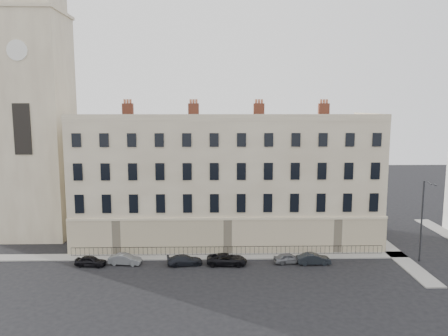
{
  "coord_description": "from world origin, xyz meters",
  "views": [
    {
      "loc": [
        -7.53,
        -41.79,
        16.73
      ],
      "look_at": [
        -6.33,
        10.0,
        9.3
      ],
      "focal_mm": 35.0,
      "sensor_mm": 36.0,
      "label": 1
    }
  ],
  "objects_px": {
    "car_f": "(314,259)",
    "streetlamp": "(423,217)",
    "car_b": "(125,259)",
    "car_d": "(227,259)",
    "car_c": "(185,260)",
    "car_e": "(289,258)",
    "car_a": "(91,261)"
  },
  "relations": [
    {
      "from": "car_b",
      "to": "car_f",
      "type": "bearing_deg",
      "value": -82.95
    },
    {
      "from": "car_b",
      "to": "car_f",
      "type": "relative_size",
      "value": 0.97
    },
    {
      "from": "car_b",
      "to": "streetlamp",
      "type": "distance_m",
      "value": 32.05
    },
    {
      "from": "car_e",
      "to": "streetlamp",
      "type": "relative_size",
      "value": 0.37
    },
    {
      "from": "car_a",
      "to": "car_b",
      "type": "height_order",
      "value": "car_b"
    },
    {
      "from": "car_d",
      "to": "streetlamp",
      "type": "height_order",
      "value": "streetlamp"
    },
    {
      "from": "car_b",
      "to": "streetlamp",
      "type": "bearing_deg",
      "value": -81.52
    },
    {
      "from": "car_a",
      "to": "car_b",
      "type": "xyz_separation_m",
      "value": [
        3.52,
        0.38,
        0.02
      ]
    },
    {
      "from": "car_b",
      "to": "car_e",
      "type": "relative_size",
      "value": 1.06
    },
    {
      "from": "car_c",
      "to": "car_f",
      "type": "height_order",
      "value": "car_f"
    },
    {
      "from": "car_a",
      "to": "car_e",
      "type": "distance_m",
      "value": 20.97
    },
    {
      "from": "car_f",
      "to": "car_a",
      "type": "bearing_deg",
      "value": 88.48
    },
    {
      "from": "car_f",
      "to": "streetlamp",
      "type": "xyz_separation_m",
      "value": [
        11.72,
        0.57,
        4.32
      ]
    },
    {
      "from": "car_c",
      "to": "car_f",
      "type": "xyz_separation_m",
      "value": [
        13.7,
        -0.06,
        0.04
      ]
    },
    {
      "from": "car_c",
      "to": "streetlamp",
      "type": "height_order",
      "value": "streetlamp"
    },
    {
      "from": "car_a",
      "to": "car_d",
      "type": "height_order",
      "value": "car_d"
    },
    {
      "from": "car_b",
      "to": "streetlamp",
      "type": "xyz_separation_m",
      "value": [
        31.76,
        0.18,
        4.34
      ]
    },
    {
      "from": "car_d",
      "to": "car_f",
      "type": "xyz_separation_m",
      "value": [
        9.23,
        -0.06,
        -0.01
      ]
    },
    {
      "from": "car_c",
      "to": "car_d",
      "type": "bearing_deg",
      "value": -98.86
    },
    {
      "from": "car_e",
      "to": "streetlamp",
      "type": "xyz_separation_m",
      "value": [
        14.32,
        0.21,
        4.35
      ]
    },
    {
      "from": "car_b",
      "to": "car_d",
      "type": "relative_size",
      "value": 0.81
    },
    {
      "from": "car_e",
      "to": "car_b",
      "type": "bearing_deg",
      "value": 81.67
    },
    {
      "from": "car_d",
      "to": "streetlamp",
      "type": "bearing_deg",
      "value": -86.03
    },
    {
      "from": "car_a",
      "to": "car_d",
      "type": "relative_size",
      "value": 0.76
    },
    {
      "from": "car_a",
      "to": "streetlamp",
      "type": "bearing_deg",
      "value": -81.98
    },
    {
      "from": "car_a",
      "to": "car_c",
      "type": "relative_size",
      "value": 0.86
    },
    {
      "from": "car_a",
      "to": "car_c",
      "type": "bearing_deg",
      "value": -82.57
    },
    {
      "from": "car_a",
      "to": "car_c",
      "type": "height_order",
      "value": "car_a"
    },
    {
      "from": "car_b",
      "to": "car_d",
      "type": "distance_m",
      "value": 10.82
    },
    {
      "from": "car_d",
      "to": "car_f",
      "type": "relative_size",
      "value": 1.2
    },
    {
      "from": "car_b",
      "to": "car_f",
      "type": "distance_m",
      "value": 20.04
    },
    {
      "from": "car_a",
      "to": "car_d",
      "type": "bearing_deg",
      "value": -82.69
    }
  ]
}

